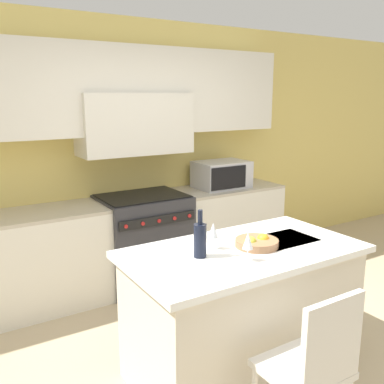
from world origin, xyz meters
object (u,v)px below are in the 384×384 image
at_px(microwave, 222,174).
at_px(range_stove, 144,240).
at_px(wine_glass_far, 213,231).
at_px(fruit_bowl, 257,243).
at_px(wine_glass_near, 248,242).
at_px(wine_bottle, 200,239).
at_px(island_chair, 313,365).

bearing_deg(microwave, range_stove, -178.93).
height_order(range_stove, wine_glass_far, wine_glass_far).
bearing_deg(fruit_bowl, wine_glass_far, 156.51).
bearing_deg(wine_glass_near, wine_bottle, 135.08).
bearing_deg(range_stove, wine_glass_near, -95.45).
bearing_deg(range_stove, microwave, 1.07).
height_order(microwave, wine_bottle, wine_bottle).
relative_size(microwave, wine_glass_near, 3.20).
relative_size(range_stove, microwave, 1.61).
bearing_deg(range_stove, wine_glass_far, -98.53).
relative_size(microwave, wine_bottle, 1.90).
bearing_deg(microwave, wine_glass_far, -127.24).
bearing_deg(wine_bottle, fruit_bowl, -5.95).
relative_size(island_chair, wine_bottle, 3.17).
distance_m(island_chair, wine_glass_far, 1.02).
xyz_separation_m(wine_glass_near, wine_glass_far, (-0.06, 0.29, 0.00)).
height_order(wine_bottle, wine_glass_far, wine_bottle).
bearing_deg(microwave, wine_bottle, -129.21).
relative_size(island_chair, fruit_bowl, 3.33).
bearing_deg(island_chair, wine_glass_near, 86.26).
height_order(microwave, wine_glass_far, microwave).
xyz_separation_m(wine_glass_far, fruit_bowl, (0.28, -0.12, -0.10)).
distance_m(microwave, wine_glass_near, 2.25).
distance_m(wine_bottle, fruit_bowl, 0.44).
bearing_deg(wine_glass_near, fruit_bowl, 37.57).
height_order(wine_glass_near, fruit_bowl, wine_glass_near).
xyz_separation_m(wine_glass_near, fruit_bowl, (0.22, 0.17, -0.10)).
bearing_deg(wine_bottle, range_stove, 76.83).
height_order(wine_glass_far, fruit_bowl, wine_glass_far).
xyz_separation_m(island_chair, wine_bottle, (-0.17, 0.82, 0.48)).
distance_m(wine_glass_near, fruit_bowl, 0.29).
height_order(range_stove, wine_bottle, wine_bottle).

